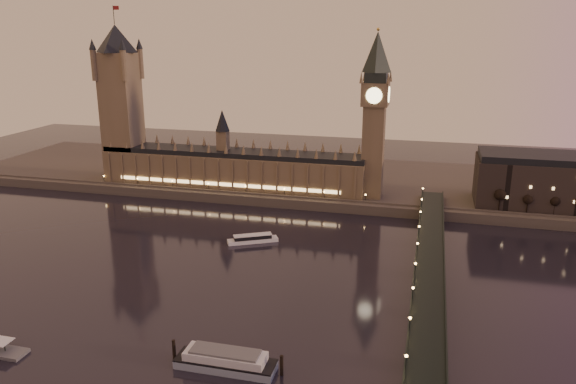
% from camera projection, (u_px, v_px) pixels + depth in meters
% --- Properties ---
extents(ground, '(700.00, 700.00, 0.00)m').
position_uv_depth(ground, '(225.00, 272.00, 261.63)').
color(ground, black).
rests_on(ground, ground).
extents(far_embankment, '(560.00, 130.00, 6.00)m').
position_uv_depth(far_embankment, '(345.00, 181.00, 406.95)').
color(far_embankment, '#423D35').
rests_on(far_embankment, ground).
extents(palace_of_westminster, '(180.00, 26.62, 52.00)m').
position_uv_depth(palace_of_westminster, '(232.00, 164.00, 377.66)').
color(palace_of_westminster, brown).
rests_on(palace_of_westminster, ground).
extents(victoria_tower, '(31.68, 31.68, 118.00)m').
position_uv_depth(victoria_tower, '(120.00, 95.00, 384.53)').
color(victoria_tower, brown).
rests_on(victoria_tower, ground).
extents(big_ben, '(17.68, 17.68, 104.00)m').
position_uv_depth(big_ben, '(375.00, 106.00, 343.22)').
color(big_ben, brown).
rests_on(big_ben, ground).
extents(westminster_bridge, '(13.20, 260.00, 15.30)m').
position_uv_depth(westminster_bridge, '(428.00, 283.00, 238.07)').
color(westminster_bridge, black).
rests_on(westminster_bridge, ground).
extents(bare_tree_0, '(5.89, 5.89, 11.97)m').
position_uv_depth(bare_tree_0, '(499.00, 197.00, 327.65)').
color(bare_tree_0, black).
rests_on(bare_tree_0, ground).
extents(bare_tree_1, '(5.89, 5.89, 11.97)m').
position_uv_depth(bare_tree_1, '(525.00, 198.00, 324.19)').
color(bare_tree_1, black).
rests_on(bare_tree_1, ground).
extents(bare_tree_2, '(5.89, 5.89, 11.97)m').
position_uv_depth(bare_tree_2, '(552.00, 200.00, 320.73)').
color(bare_tree_2, black).
rests_on(bare_tree_2, ground).
extents(cruise_boat_a, '(26.27, 17.84, 4.28)m').
position_uv_depth(cruise_boat_a, '(253.00, 239.00, 298.14)').
color(cruise_boat_a, silver).
rests_on(cruise_boat_a, ground).
extents(moored_barge, '(39.34, 9.69, 7.21)m').
position_uv_depth(moored_barge, '(226.00, 360.00, 186.79)').
color(moored_barge, '#8798AC').
rests_on(moored_barge, ground).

